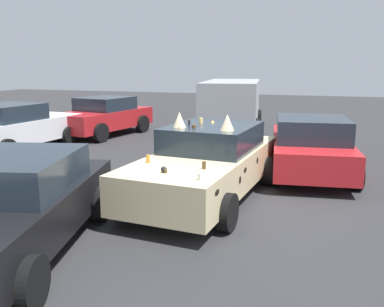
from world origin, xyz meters
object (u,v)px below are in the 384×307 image
at_px(parked_van_behind_left, 232,103).
at_px(parked_sedan_far_left, 310,146).
at_px(parked_sedan_far_right, 104,116).
at_px(art_car_decorated, 208,162).
at_px(parked_sedan_row_back_center, 16,127).
at_px(parked_sedan_row_back_far, 9,206).

relative_size(parked_van_behind_left, parked_sedan_far_left, 1.18).
height_order(parked_van_behind_left, parked_sedan_far_right, parked_van_behind_left).
relative_size(art_car_decorated, parked_sedan_far_left, 1.08).
height_order(parked_sedan_far_right, parked_sedan_far_left, parked_sedan_far_right).
bearing_deg(parked_sedan_row_back_center, parked_van_behind_left, -37.71).
xyz_separation_m(parked_van_behind_left, parked_sedan_row_back_far, (-11.93, 0.43, -0.44)).
height_order(parked_van_behind_left, parked_sedan_row_back_far, parked_van_behind_left).
height_order(parked_sedan_row_back_center, parked_sedan_row_back_far, parked_sedan_row_back_center).
distance_m(parked_sedan_row_back_center, parked_sedan_row_back_far, 7.91).
bearing_deg(parked_sedan_row_back_far, parked_sedan_row_back_center, -153.86).
bearing_deg(parked_sedan_row_back_center, parked_sedan_far_left, -85.51).
distance_m(parked_sedan_far_right, parked_sedan_row_back_far, 10.13).
height_order(parked_sedan_far_right, parked_sedan_row_back_far, parked_sedan_far_right).
bearing_deg(art_car_decorated, parked_sedan_row_back_center, -106.69).
xyz_separation_m(parked_sedan_row_back_center, parked_sedan_row_back_far, (-6.03, -5.12, -0.03)).
distance_m(art_car_decorated, parked_sedan_far_right, 8.45).
height_order(parked_sedan_far_left, parked_sedan_row_back_center, parked_sedan_row_back_center).
bearing_deg(parked_sedan_far_right, parked_sedan_row_back_far, 32.40).
bearing_deg(parked_sedan_row_back_center, parked_sedan_far_right, -14.56).
bearing_deg(parked_van_behind_left, parked_sedan_row_back_far, -10.23).
xyz_separation_m(parked_sedan_far_left, parked_sedan_row_back_center, (0.16, 8.92, 0.02)).
bearing_deg(art_car_decorated, parked_sedan_far_right, -131.39).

